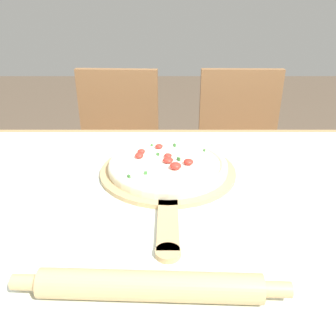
# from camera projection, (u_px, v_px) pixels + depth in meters

# --- Properties ---
(dining_table) EXTENTS (1.36, 0.97, 0.77)m
(dining_table) POSITION_uv_depth(u_px,v_px,m) (168.00, 236.00, 0.90)
(dining_table) COLOR #A87F51
(dining_table) RESTS_ON ground_plane
(towel_cloth) EXTENTS (1.28, 0.89, 0.00)m
(towel_cloth) POSITION_uv_depth(u_px,v_px,m) (168.00, 200.00, 0.85)
(towel_cloth) COLOR silver
(towel_cloth) RESTS_ON dining_table
(pizza_peel) EXTENTS (0.37, 0.55, 0.01)m
(pizza_peel) POSITION_uv_depth(u_px,v_px,m) (168.00, 174.00, 0.96)
(pizza_peel) COLOR tan
(pizza_peel) RESTS_ON towel_cloth
(pizza) EXTENTS (0.32, 0.32, 0.04)m
(pizza) POSITION_uv_depth(u_px,v_px,m) (168.00, 165.00, 0.96)
(pizza) COLOR beige
(pizza) RESTS_ON pizza_peel
(rolling_pin) EXTENTS (0.45, 0.06, 0.05)m
(rolling_pin) POSITION_uv_depth(u_px,v_px,m) (150.00, 286.00, 0.57)
(rolling_pin) COLOR tan
(rolling_pin) RESTS_ON towel_cloth
(chair_left) EXTENTS (0.42, 0.42, 0.90)m
(chair_left) POSITION_uv_depth(u_px,v_px,m) (117.00, 153.00, 1.71)
(chair_left) COLOR brown
(chair_left) RESTS_ON ground_plane
(chair_right) EXTENTS (0.41, 0.41, 0.90)m
(chair_right) POSITION_uv_depth(u_px,v_px,m) (238.00, 152.00, 1.71)
(chair_right) COLOR brown
(chair_right) RESTS_ON ground_plane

